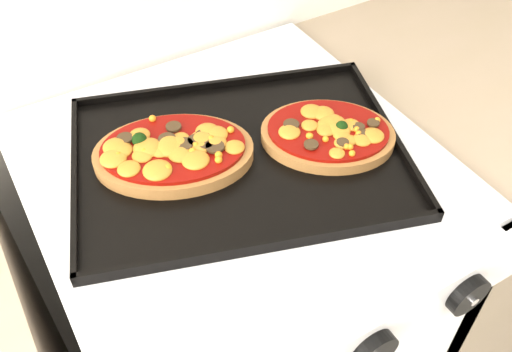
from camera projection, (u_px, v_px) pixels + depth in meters
stove at (241, 319)px, 1.18m from camera, size 0.60×0.60×0.91m
control_panel at (357, 342)px, 0.71m from camera, size 0.60×0.02×0.09m
knob_center at (375, 351)px, 0.70m from camera, size 0.06×0.02×0.06m
knob_right at (468, 295)px, 0.76m from camera, size 0.06×0.02×0.06m
baking_tray at (239, 155)px, 0.85m from camera, size 0.58×0.49×0.02m
pizza_left at (173, 151)px, 0.84m from camera, size 0.28×0.25×0.03m
pizza_right at (328, 133)px, 0.87m from camera, size 0.26×0.25×0.03m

